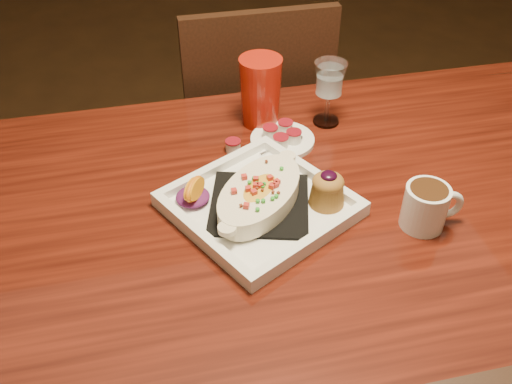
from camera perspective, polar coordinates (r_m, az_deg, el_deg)
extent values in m
cube|color=#631B0E|center=(1.12, 6.32, -2.00)|extent=(1.50, 0.90, 0.04)
cylinder|color=black|center=(1.64, -22.03, -6.63)|extent=(0.07, 0.07, 0.71)
cylinder|color=black|center=(1.87, 21.81, -0.05)|extent=(0.07, 0.07, 0.71)
cube|color=black|center=(1.82, -0.97, 5.78)|extent=(0.42, 0.42, 0.04)
cylinder|color=black|center=(2.12, 2.66, 3.81)|extent=(0.04, 0.04, 0.45)
cylinder|color=black|center=(2.07, -6.49, 2.58)|extent=(0.04, 0.04, 0.45)
cylinder|color=black|center=(1.87, 5.31, -2.20)|extent=(0.04, 0.04, 0.45)
cylinder|color=black|center=(1.81, -5.06, -3.78)|extent=(0.04, 0.04, 0.45)
cube|color=black|center=(1.53, 0.42, 9.66)|extent=(0.40, 0.03, 0.46)
cube|color=white|center=(1.08, 0.35, -1.57)|extent=(0.40, 0.40, 0.01)
cube|color=black|center=(1.07, 0.35, -1.21)|extent=(0.23, 0.23, 0.01)
ellipsoid|color=gold|center=(1.06, 0.36, -0.25)|extent=(0.20, 0.21, 0.04)
ellipsoid|color=#5C154D|center=(1.08, -6.34, -0.47)|extent=(0.07, 0.07, 0.02)
cone|color=olive|center=(1.07, 7.12, -0.06)|extent=(0.07, 0.07, 0.05)
ellipsoid|color=olive|center=(1.06, 7.23, 0.98)|extent=(0.06, 0.06, 0.03)
ellipsoid|color=black|center=(1.05, 7.30, 1.62)|extent=(0.03, 0.03, 0.01)
cylinder|color=white|center=(1.07, 16.53, -1.46)|extent=(0.08, 0.08, 0.08)
cylinder|color=#321C0D|center=(1.05, 16.87, -0.04)|extent=(0.07, 0.07, 0.02)
torus|color=white|center=(1.09, 18.61, -1.23)|extent=(0.06, 0.02, 0.06)
cylinder|color=silver|center=(1.34, 7.00, 7.08)|extent=(0.06, 0.06, 0.01)
cylinder|color=silver|center=(1.32, 7.12, 8.36)|extent=(0.01, 0.01, 0.07)
cone|color=silver|center=(1.28, 7.38, 11.13)|extent=(0.07, 0.07, 0.08)
cylinder|color=white|center=(1.26, 2.65, 5.21)|extent=(0.14, 0.14, 0.01)
cylinder|color=silver|center=(1.25, 1.44, 5.97)|extent=(0.03, 0.03, 0.02)
cylinder|color=maroon|center=(1.25, 1.45, 6.47)|extent=(0.03, 0.03, 0.00)
cylinder|color=silver|center=(1.27, 2.95, 6.47)|extent=(0.03, 0.03, 0.02)
cylinder|color=maroon|center=(1.26, 2.97, 6.96)|extent=(0.03, 0.03, 0.00)
cylinder|color=silver|center=(1.24, 3.79, 5.51)|extent=(0.03, 0.03, 0.02)
cylinder|color=maroon|center=(1.23, 3.82, 6.01)|extent=(0.03, 0.03, 0.00)
cylinder|color=silver|center=(1.22, 2.49, 5.02)|extent=(0.03, 0.03, 0.02)
cylinder|color=maroon|center=(1.22, 2.50, 5.53)|extent=(0.03, 0.03, 0.00)
cylinder|color=silver|center=(1.23, -2.31, 4.59)|extent=(0.03, 0.03, 0.02)
cylinder|color=maroon|center=(1.22, -2.32, 5.09)|extent=(0.03, 0.03, 0.00)
cone|color=#AE1B0C|center=(1.29, 0.45, 9.99)|extent=(0.10, 0.10, 0.16)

